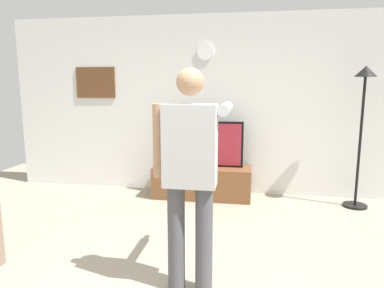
{
  "coord_description": "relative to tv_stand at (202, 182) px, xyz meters",
  "views": [
    {
      "loc": [
        0.55,
        -2.39,
        1.68
      ],
      "look_at": [
        -0.03,
        1.2,
        1.05
      ],
      "focal_mm": 32.54,
      "sensor_mm": 36.0,
      "label": 1
    }
  ],
  "objects": [
    {
      "name": "person_standing_nearer_lamp",
      "position": [
        0.22,
        -2.38,
        0.79
      ],
      "size": [
        0.59,
        0.78,
        1.8
      ],
      "color": "#4C4C51",
      "rests_on": "ground_plane"
    },
    {
      "name": "tv_stand",
      "position": [
        0.0,
        0.0,
        0.0
      ],
      "size": [
        1.44,
        0.53,
        0.47
      ],
      "color": "brown",
      "rests_on": "ground_plane"
    },
    {
      "name": "wall_clock",
      "position": [
        0.0,
        0.29,
        1.92
      ],
      "size": [
        0.25,
        0.03,
        0.25
      ],
      "primitive_type": "cylinder",
      "rotation": [
        1.57,
        0.0,
        0.0
      ],
      "color": "white"
    },
    {
      "name": "floor_lamp",
      "position": [
        2.15,
        -0.07,
        1.13
      ],
      "size": [
        0.32,
        0.32,
        1.91
      ],
      "color": "black",
      "rests_on": "ground_plane"
    },
    {
      "name": "framed_picture",
      "position": [
        -1.75,
        0.3,
        1.47
      ],
      "size": [
        0.64,
        0.04,
        0.48
      ],
      "primitive_type": "cube",
      "color": "brown"
    },
    {
      "name": "television",
      "position": [
        0.0,
        0.05,
        0.57
      ],
      "size": [
        1.19,
        0.07,
        0.67
      ],
      "color": "black",
      "rests_on": "tv_stand"
    },
    {
      "name": "back_wall",
      "position": [
        0.11,
        0.35,
        1.12
      ],
      "size": [
        6.4,
        0.1,
        2.7
      ],
      "primitive_type": "cube",
      "color": "silver",
      "rests_on": "ground_plane"
    }
  ]
}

